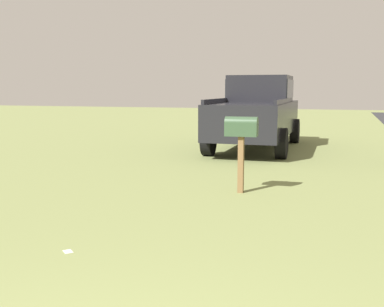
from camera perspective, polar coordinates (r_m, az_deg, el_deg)
name	(u,v)px	position (r m, az deg, el deg)	size (l,w,h in m)	color
mailbox	(241,132)	(7.71, 5.99, 2.61)	(0.22, 0.53, 1.26)	brown
pickup_truck	(258,110)	(13.81, 7.96, 5.26)	(5.57, 2.18, 2.09)	black
litter_wrapper_by_mailbox	(68,251)	(5.23, -14.77, -11.37)	(0.12, 0.08, 0.01)	silver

